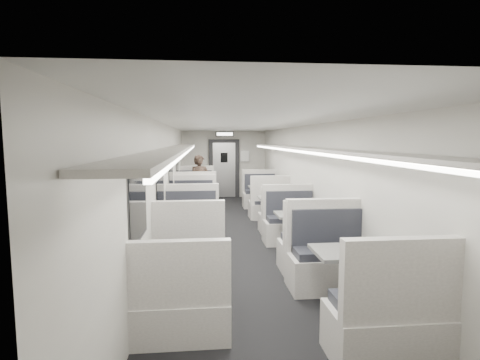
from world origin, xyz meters
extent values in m
cube|color=black|center=(0.00, 0.00, -0.06)|extent=(3.00, 12.00, 0.12)
cube|color=silver|center=(0.00, 0.00, 2.46)|extent=(3.00, 12.00, 0.12)
cube|color=#B1ADA6|center=(0.00, 6.06, 1.20)|extent=(3.00, 0.12, 2.40)
cube|color=#B1ADA6|center=(0.00, -6.06, 1.20)|extent=(3.00, 0.12, 2.40)
cube|color=#B1ADA6|center=(-1.56, 0.00, 1.20)|extent=(0.12, 12.00, 2.40)
cube|color=#B1ADA6|center=(1.56, 0.00, 1.20)|extent=(0.12, 12.00, 2.40)
cube|color=silver|center=(-1.00, 2.51, 0.25)|extent=(1.16, 0.65, 0.49)
cube|color=#23262F|center=(-1.00, 2.54, 0.55)|extent=(1.03, 0.52, 0.11)
cube|color=silver|center=(-1.00, 2.28, 0.88)|extent=(1.16, 0.13, 0.77)
cube|color=silver|center=(-1.00, 4.22, 0.25)|extent=(1.16, 0.65, 0.49)
cube|color=#23262F|center=(-1.00, 4.19, 0.55)|extent=(1.03, 0.52, 0.11)
cube|color=silver|center=(-1.00, 4.46, 0.88)|extent=(1.16, 0.13, 0.77)
cylinder|color=#B7B7B9|center=(-1.00, 3.37, 0.38)|extent=(0.11, 0.11, 0.76)
cylinder|color=#B7B7B9|center=(-1.00, 3.37, 0.02)|extent=(0.39, 0.39, 0.03)
cube|color=gray|center=(-1.00, 3.37, 0.80)|extent=(0.96, 0.66, 0.04)
cube|color=silver|center=(-1.00, 0.36, 0.23)|extent=(1.09, 0.61, 0.46)
cube|color=#23262F|center=(-1.00, 0.39, 0.52)|extent=(0.97, 0.48, 0.10)
cube|color=silver|center=(-1.00, 0.14, 0.83)|extent=(1.09, 0.12, 0.72)
cube|color=silver|center=(-1.00, 1.97, 0.23)|extent=(1.09, 0.61, 0.46)
cube|color=#23262F|center=(-1.00, 1.94, 0.52)|extent=(0.97, 0.48, 0.10)
cube|color=silver|center=(-1.00, 2.19, 0.83)|extent=(1.09, 0.12, 0.72)
cylinder|color=#B7B7B9|center=(-1.00, 1.16, 0.36)|extent=(0.10, 0.10, 0.71)
cylinder|color=#B7B7B9|center=(-1.00, 1.16, 0.02)|extent=(0.37, 0.37, 0.03)
cube|color=gray|center=(-1.00, 1.16, 0.75)|extent=(0.91, 0.62, 0.04)
cube|color=silver|center=(-1.00, -1.82, 0.24)|extent=(1.11, 0.62, 0.47)
cube|color=#23262F|center=(-1.00, -1.79, 0.52)|extent=(0.99, 0.49, 0.10)
cube|color=silver|center=(-1.00, -2.04, 0.84)|extent=(1.11, 0.13, 0.73)
cube|color=silver|center=(-1.00, -0.18, 0.24)|extent=(1.11, 0.62, 0.47)
cube|color=#23262F|center=(-1.00, -0.21, 0.52)|extent=(0.99, 0.49, 0.10)
cube|color=silver|center=(-1.00, 0.04, 0.84)|extent=(1.11, 0.13, 0.73)
cylinder|color=#B7B7B9|center=(-1.00, -1.00, 0.36)|extent=(0.10, 0.10, 0.72)
cylinder|color=#B7B7B9|center=(-1.00, -1.00, 0.02)|extent=(0.38, 0.38, 0.03)
cube|color=gray|center=(-1.00, -1.00, 0.77)|extent=(0.92, 0.63, 0.04)
cube|color=silver|center=(-1.00, -3.65, 0.22)|extent=(1.02, 0.57, 0.43)
cube|color=#23262F|center=(-1.00, -3.62, 0.48)|extent=(0.91, 0.45, 0.10)
cube|color=silver|center=(-1.00, -3.86, 0.77)|extent=(1.02, 0.12, 0.68)
cube|color=silver|center=(-1.00, -2.14, 0.22)|extent=(1.02, 0.57, 0.43)
cube|color=#23262F|center=(-1.00, -2.17, 0.48)|extent=(0.91, 0.45, 0.10)
cube|color=silver|center=(-1.00, -1.94, 0.77)|extent=(1.02, 0.12, 0.68)
cylinder|color=#B7B7B9|center=(-1.00, -2.90, 0.33)|extent=(0.10, 0.10, 0.67)
cylinder|color=#B7B7B9|center=(-1.00, -2.90, 0.01)|extent=(0.35, 0.35, 0.03)
cube|color=gray|center=(-1.00, -2.90, 0.71)|extent=(0.85, 0.58, 0.04)
cube|color=silver|center=(1.00, 2.28, 0.23)|extent=(1.07, 0.59, 0.45)
cube|color=#23262F|center=(1.00, 2.31, 0.50)|extent=(0.95, 0.47, 0.10)
cube|color=silver|center=(1.00, 2.06, 0.81)|extent=(1.07, 0.12, 0.70)
cube|color=silver|center=(1.00, 3.85, 0.23)|extent=(1.07, 0.59, 0.45)
cube|color=#23262F|center=(1.00, 3.82, 0.50)|extent=(0.95, 0.47, 0.10)
cube|color=silver|center=(1.00, 4.07, 0.81)|extent=(1.07, 0.12, 0.70)
cylinder|color=#B7B7B9|center=(1.00, 3.07, 0.35)|extent=(0.10, 0.10, 0.69)
cylinder|color=#B7B7B9|center=(1.00, 3.07, 0.02)|extent=(0.36, 0.36, 0.03)
cube|color=gray|center=(1.00, 3.07, 0.73)|extent=(0.89, 0.60, 0.04)
cube|color=silver|center=(1.00, 0.75, 0.21)|extent=(0.98, 0.54, 0.41)
cube|color=#23262F|center=(1.00, 0.78, 0.46)|extent=(0.87, 0.43, 0.09)
cube|color=silver|center=(1.00, 0.55, 0.74)|extent=(0.98, 0.11, 0.64)
cube|color=silver|center=(1.00, 2.19, 0.21)|extent=(0.98, 0.54, 0.41)
cube|color=#23262F|center=(1.00, 2.16, 0.46)|extent=(0.87, 0.43, 0.09)
cube|color=silver|center=(1.00, 2.39, 0.74)|extent=(0.98, 0.11, 0.64)
cylinder|color=#B7B7B9|center=(1.00, 1.47, 0.32)|extent=(0.09, 0.09, 0.64)
cylinder|color=#B7B7B9|center=(1.00, 1.47, 0.01)|extent=(0.33, 0.33, 0.03)
cube|color=gray|center=(1.00, 1.47, 0.67)|extent=(0.81, 0.55, 0.04)
cube|color=silver|center=(1.00, -1.77, 0.23)|extent=(1.08, 0.60, 0.46)
cube|color=#23262F|center=(1.00, -1.74, 0.51)|extent=(0.96, 0.48, 0.10)
cube|color=silver|center=(1.00, -1.99, 0.82)|extent=(1.08, 0.12, 0.71)
cube|color=silver|center=(1.00, -0.18, 0.23)|extent=(1.08, 0.60, 0.46)
cube|color=#23262F|center=(1.00, -0.21, 0.51)|extent=(0.96, 0.48, 0.10)
cube|color=silver|center=(1.00, 0.04, 0.82)|extent=(1.08, 0.12, 0.71)
cylinder|color=#B7B7B9|center=(1.00, -0.97, 0.35)|extent=(0.10, 0.10, 0.70)
cylinder|color=#B7B7B9|center=(1.00, -0.97, 0.02)|extent=(0.37, 0.37, 0.03)
cube|color=gray|center=(1.00, -0.97, 0.75)|extent=(0.90, 0.61, 0.04)
cube|color=silver|center=(1.00, -4.24, 0.24)|extent=(1.15, 0.64, 0.49)
cube|color=#23262F|center=(1.00, -4.21, 0.54)|extent=(1.02, 0.51, 0.11)
cube|color=silver|center=(1.00, -4.48, 0.87)|extent=(1.15, 0.13, 0.76)
cube|color=silver|center=(1.00, -2.55, 0.24)|extent=(1.15, 0.64, 0.49)
cube|color=#23262F|center=(1.00, -2.58, 0.54)|extent=(1.02, 0.51, 0.11)
cube|color=silver|center=(1.00, -2.31, 0.87)|extent=(1.15, 0.13, 0.76)
cylinder|color=#B7B7B9|center=(1.00, -3.39, 0.37)|extent=(0.11, 0.11, 0.75)
cylinder|color=#B7B7B9|center=(1.00, -3.39, 0.02)|extent=(0.39, 0.39, 0.03)
cube|color=gray|center=(1.00, -3.39, 0.79)|extent=(0.96, 0.65, 0.04)
imported|color=black|center=(-0.85, 3.42, 0.83)|extent=(0.68, 0.54, 1.65)
cube|color=black|center=(-1.49, 3.40, 1.35)|extent=(0.02, 1.18, 0.84)
cube|color=black|center=(-1.49, 1.20, 1.35)|extent=(0.02, 1.18, 0.84)
cube|color=black|center=(-1.49, -1.00, 1.35)|extent=(0.02, 1.18, 0.84)
cube|color=black|center=(-1.49, -3.20, 1.35)|extent=(0.02, 1.18, 0.84)
cube|color=silver|center=(-1.26, -0.30, 1.92)|extent=(0.46, 10.40, 0.05)
cube|color=white|center=(-1.06, -0.30, 1.87)|extent=(0.05, 10.20, 0.04)
cube|color=silver|center=(1.26, -0.30, 1.92)|extent=(0.46, 10.40, 0.05)
cube|color=white|center=(1.06, -0.30, 1.87)|extent=(0.05, 10.20, 0.04)
cube|color=black|center=(0.00, 5.94, 1.05)|extent=(1.10, 0.10, 2.10)
cube|color=#B7B7B9|center=(0.00, 5.91, 1.00)|extent=(0.80, 0.05, 1.95)
cube|color=black|center=(0.00, 5.87, 1.45)|extent=(0.25, 0.02, 0.35)
cube|color=black|center=(0.00, 5.45, 2.28)|extent=(0.62, 0.10, 0.16)
cube|color=white|center=(0.00, 5.39, 2.28)|extent=(0.54, 0.02, 0.10)
cube|color=white|center=(0.75, 5.92, 1.50)|extent=(0.32, 0.02, 0.40)
camera|label=1|loc=(-0.76, -7.49, 2.10)|focal=28.00mm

